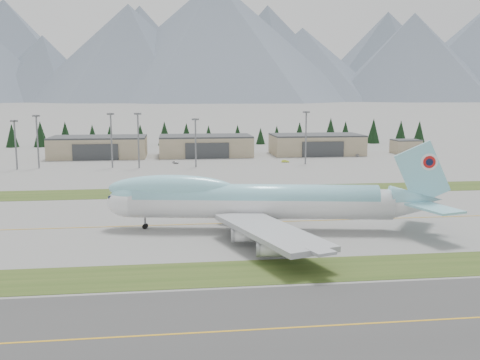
{
  "coord_description": "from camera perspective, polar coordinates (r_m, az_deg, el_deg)",
  "views": [
    {
      "loc": [
        -31.74,
        -131.14,
        32.46
      ],
      "look_at": [
        -13.06,
        18.76,
        8.0
      ],
      "focal_mm": 40.0,
      "sensor_mm": 36.0,
      "label": 1
    }
  ],
  "objects": [
    {
      "name": "ground",
      "position": [
        138.78,
        6.34,
        -4.39
      ],
      "size": [
        7000.0,
        7000.0,
        0.0
      ],
      "primitive_type": "plane",
      "color": "slate",
      "rests_on": "ground"
    },
    {
      "name": "floodlight_masts",
      "position": [
        240.7,
        -10.89,
        5.15
      ],
      "size": [
        131.56,
        7.98,
        24.46
      ],
      "color": "slate",
      "rests_on": "ground"
    },
    {
      "name": "boeing_747_freighter",
      "position": [
        127.87,
        1.79,
        -2.21
      ],
      "size": [
        83.05,
        70.43,
        21.77
      ],
      "rotation": [
        0.0,
        0.0,
        -0.16
      ],
      "color": "white",
      "rests_on": "ground"
    },
    {
      "name": "mountain_ridge_rear",
      "position": [
        3043.7,
        -4.27,
        13.47
      ],
      "size": [
        4473.15,
        1040.48,
        520.24
      ],
      "color": "#4B5764",
      "rests_on": "ground"
    },
    {
      "name": "grass_strip_near",
      "position": [
        103.62,
        11.26,
        -9.24
      ],
      "size": [
        400.0,
        14.0,
        0.08
      ],
      "primitive_type": "cube",
      "color": "#304719",
      "rests_on": "ground"
    },
    {
      "name": "taxiway_line_near",
      "position": [
        82.72,
        16.64,
        -14.31
      ],
      "size": [
        400.0,
        0.4,
        0.02
      ],
      "primitive_type": "cube",
      "color": "gold",
      "rests_on": "ground"
    },
    {
      "name": "grass_strip_far",
      "position": [
        181.9,
        3.06,
        -1.1
      ],
      "size": [
        400.0,
        18.0,
        0.08
      ],
      "primitive_type": "cube",
      "color": "#304719",
      "rests_on": "ground"
    },
    {
      "name": "service_vehicle_c",
      "position": [
        286.71,
        12.41,
        2.48
      ],
      "size": [
        3.23,
        4.87,
        1.31
      ],
      "primitive_type": "imported",
      "rotation": [
        0.0,
        0.0,
        -0.34
      ],
      "color": "#A3A4A8",
      "rests_on": "ground"
    },
    {
      "name": "asphalt_taxiway",
      "position": [
        82.72,
        16.64,
        -14.31
      ],
      "size": [
        400.0,
        32.0,
        0.04
      ],
      "primitive_type": "cube",
      "color": "#363636",
      "rests_on": "ground"
    },
    {
      "name": "service_vehicle_a",
      "position": [
        252.92,
        -6.9,
        1.76
      ],
      "size": [
        3.19,
        3.99,
        1.27
      ],
      "primitive_type": "imported",
      "rotation": [
        0.0,
        0.0,
        0.53
      ],
      "color": "#BDBCBF",
      "rests_on": "ground"
    },
    {
      "name": "taxiway_line_main",
      "position": [
        138.78,
        6.34,
        -4.39
      ],
      "size": [
        400.0,
        0.4,
        0.02
      ],
      "primitive_type": "cube",
      "color": "gold",
      "rests_on": "ground"
    },
    {
      "name": "control_shed",
      "position": [
        307.91,
        17.27,
        3.44
      ],
      "size": [
        14.0,
        12.0,
        7.6
      ],
      "color": "gray",
      "rests_on": "ground"
    },
    {
      "name": "hangar_center",
      "position": [
        282.84,
        -3.69,
        3.69
      ],
      "size": [
        48.0,
        26.6,
        10.8
      ],
      "color": "gray",
      "rests_on": "ground"
    },
    {
      "name": "hangar_right",
      "position": [
        292.58,
        8.15,
        3.8
      ],
      "size": [
        48.0,
        26.6,
        10.8
      ],
      "color": "gray",
      "rests_on": "ground"
    },
    {
      "name": "service_vehicle_b",
      "position": [
        256.1,
        4.85,
        1.88
      ],
      "size": [
        3.91,
        1.89,
        1.24
      ],
      "primitive_type": "imported",
      "rotation": [
        0.0,
        0.0,
        1.41
      ],
      "color": "#C7DC37",
      "rests_on": "ground"
    },
    {
      "name": "hangar_left",
      "position": [
        284.92,
        -14.82,
        3.44
      ],
      "size": [
        48.0,
        26.6,
        10.8
      ],
      "color": "gray",
      "rests_on": "ground"
    },
    {
      "name": "mountain_ridge_front",
      "position": [
        2334.6,
        -6.97,
        13.9
      ],
      "size": [
        4346.86,
        1294.16,
        499.61
      ],
      "color": "#4B5764",
      "rests_on": "ground"
    },
    {
      "name": "conifer_belt",
      "position": [
        345.47,
        -1.09,
        5.02
      ],
      "size": [
        270.21,
        15.56,
        16.95
      ],
      "color": "black",
      "rests_on": "ground"
    }
  ]
}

